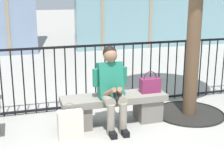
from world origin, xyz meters
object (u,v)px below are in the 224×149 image
at_px(stone_bench, 114,107).
at_px(seated_person_with_phone, 112,85).
at_px(handbag_on_bench, 150,85).
at_px(shopping_bag, 70,125).

distance_m(stone_bench, seated_person_with_phone, 0.41).
xyz_separation_m(stone_bench, handbag_on_bench, (0.58, -0.01, 0.30)).
distance_m(stone_bench, handbag_on_bench, 0.65).
distance_m(stone_bench, shopping_bag, 0.81).
relative_size(stone_bench, seated_person_with_phone, 1.32).
relative_size(seated_person_with_phone, handbag_on_bench, 3.61).
xyz_separation_m(handbag_on_bench, shopping_bag, (-1.31, -0.33, -0.36)).
bearing_deg(stone_bench, shopping_bag, -155.15).
bearing_deg(handbag_on_bench, shopping_bag, -165.94).
relative_size(stone_bench, shopping_bag, 3.16).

